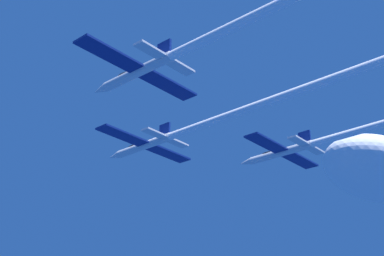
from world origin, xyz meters
TOP-DOWN VIEW (x-y plane):
  - jet_lead at (-0.55, -10.08)m, footprint 14.74×38.64m
  - jet_left_wing at (-12.62, -21.36)m, footprint 14.74×38.40m
  - jet_right_wing at (12.46, -22.17)m, footprint 14.74×39.21m
  - cloud_puffy at (50.82, -10.07)m, footprint 29.94×16.47m

SIDE VIEW (x-z plane):
  - jet_right_wing at x=12.46m, z-range -1.74..0.70m
  - jet_lead at x=-0.55m, z-range -1.64..0.81m
  - jet_left_wing at x=-12.62m, z-range -0.69..1.75m
  - cloud_puffy at x=50.82m, z-range 2.70..13.18m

